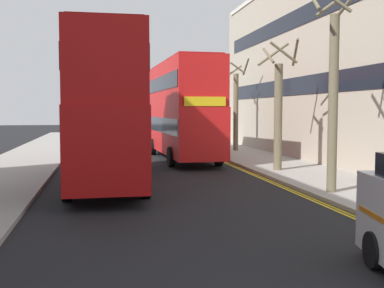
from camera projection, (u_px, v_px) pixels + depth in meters
name	position (u px, v px, depth m)	size (l,w,h in m)	color
sidewalk_right	(301.00, 172.00, 21.29)	(4.00, 80.00, 0.14)	#9E9991
kerb_line_outer	(273.00, 182.00, 18.94)	(0.10, 56.00, 0.01)	yellow
kerb_line_inner	(269.00, 182.00, 18.91)	(0.10, 56.00, 0.01)	yellow
double_decker_bus_away	(105.00, 106.00, 18.28)	(2.83, 10.82, 5.64)	#B20F0F
double_decker_bus_oncoming	(182.00, 108.00, 27.19)	(3.04, 10.87, 5.64)	red
pedestrian_far	(226.00, 141.00, 28.59)	(0.34, 0.22, 1.62)	#2D2D38
street_tree_near	(278.00, 110.00, 21.50)	(1.72, 1.74, 5.91)	#6B6047
street_tree_mid	(333.00, 94.00, 15.62)	(1.47, 1.52, 6.96)	#6B6047
street_tree_far	(236.00, 107.00, 31.92)	(1.62, 1.57, 6.30)	#6B6047
street_tree_distant	(208.00, 108.00, 43.93)	(1.79, 1.77, 6.63)	#6B6047
townhouse_terrace_right	(374.00, 64.00, 27.79)	(10.08, 28.00, 11.15)	#B2A893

